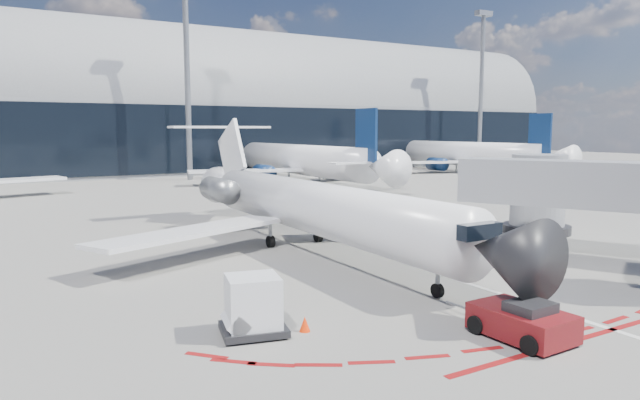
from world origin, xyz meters
TOP-DOWN VIEW (x-y plane):
  - ground at (0.00, 0.00)m, footprint 260.00×260.00m
  - apron_centerline at (0.00, 2.00)m, footprint 0.25×40.00m
  - apron_stop_bar at (0.00, -11.50)m, footprint 14.00×0.25m
  - terminal_building at (0.00, 64.97)m, footprint 150.00×24.15m
  - jet_bridge at (9.79, -3.01)m, footprint 10.03×15.20m
  - light_mast_centre at (5.00, 48.00)m, footprint 0.70×0.70m
  - light_mast_east at (55.00, 48.00)m, footprint 0.70×0.70m
  - regional_jet at (-2.44, 4.18)m, footprint 22.80×28.12m
  - pushback_tug at (-3.09, -10.56)m, footprint 2.07×4.66m
  - uld_container at (-10.00, -6.16)m, footprint 2.29×2.06m
  - safety_cone_left at (-8.50, -6.72)m, footprint 0.35×0.35m
  - bg_airliner_2 at (15.90, 38.93)m, footprint 32.38×34.29m
  - bg_airliner_3 at (45.00, 41.54)m, footprint 32.27×34.17m

SIDE VIEW (x-z plane):
  - ground at x=0.00m, z-range 0.00..0.00m
  - apron_centerline at x=0.00m, z-range 0.00..0.01m
  - apron_stop_bar at x=0.00m, z-range 0.00..0.01m
  - safety_cone_left at x=-8.50m, z-range 0.00..0.48m
  - pushback_tug at x=-3.09m, z-range -0.07..1.13m
  - uld_container at x=-10.00m, z-range -0.01..1.84m
  - regional_jet at x=-2.44m, z-range -1.17..5.87m
  - jet_bridge at x=9.79m, z-range 0.56..5.46m
  - bg_airliner_3 at x=45.00m, z-range 0.00..10.44m
  - bg_airliner_2 at x=15.90m, z-range 0.00..10.48m
  - terminal_building at x=0.00m, z-range -3.48..20.52m
  - light_mast_centre at x=5.00m, z-range 0.00..25.00m
  - light_mast_east at x=55.00m, z-range 0.00..25.00m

